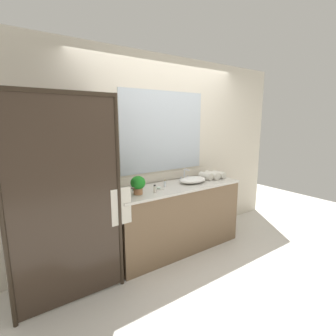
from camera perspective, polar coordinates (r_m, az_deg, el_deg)
The scene contains 14 objects.
ground_plane at distance 3.66m, azimuth 2.02°, elevation -17.71°, with size 8.00×8.00×0.00m, color silver.
wall_back_with_mirror at distance 3.52m, azimuth -1.23°, elevation 3.64°, with size 4.40×0.06×2.60m.
vanity_cabinet at distance 3.47m, azimuth 1.97°, elevation -11.11°, with size 1.80×0.58×0.90m.
shower_enclosure at distance 2.57m, azimuth -18.47°, elevation -6.21°, with size 1.20×0.59×2.00m.
sink_basin at distance 3.47m, azimuth 5.64°, elevation -2.69°, with size 0.41×0.28×0.08m, color white.
faucet at distance 3.60m, azimuth 3.81°, elevation -1.95°, with size 0.17×0.13×0.17m.
potted_plant at distance 2.92m, azimuth -6.84°, elevation -3.61°, with size 0.17×0.17×0.22m.
soap_dish at distance 3.12m, azimuth -2.06°, elevation -4.66°, with size 0.10×0.07×0.04m.
amenity_bottle_body_wash at distance 3.09m, azimuth -7.83°, elevation -4.32°, with size 0.03×0.03×0.10m.
amenity_bottle_lotion at distance 3.25m, azimuth -0.73°, elevation -3.50°, with size 0.03×0.03×0.09m.
amenity_bottle_shampoo at distance 2.99m, azimuth -3.05°, elevation -4.77°, with size 0.03×0.03×0.10m.
rolled_towel_near_edge at distance 3.80m, azimuth 11.43°, elevation -1.49°, with size 0.10×0.10×0.20m, color silver.
rolled_towel_middle at distance 3.74m, azimuth 9.97°, elevation -1.63°, with size 0.10×0.10×0.26m, color silver.
rolled_towel_far_edge at distance 3.68m, azimuth 8.58°, elevation -1.80°, with size 0.11×0.11×0.20m, color silver.
Camera 1 is at (-1.95, -2.56, 1.75)m, focal length 26.82 mm.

